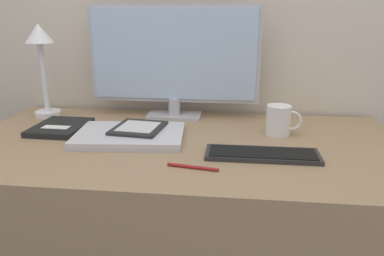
% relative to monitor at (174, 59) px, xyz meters
% --- Properties ---
extents(desk, '(1.38, 0.71, 0.71)m').
position_rel_monitor_xyz_m(desk, '(0.07, -0.27, -0.57)').
color(desk, '#997A56').
rests_on(desk, ground_plane).
extents(monitor, '(0.63, 0.11, 0.41)m').
position_rel_monitor_xyz_m(monitor, '(0.00, 0.00, 0.00)').
color(monitor, '#B7B7BC').
rests_on(monitor, desk).
extents(keyboard, '(0.31, 0.11, 0.01)m').
position_rel_monitor_xyz_m(keyboard, '(0.31, -0.37, -0.21)').
color(keyboard, '#282828').
rests_on(keyboard, desk).
extents(laptop, '(0.35, 0.26, 0.02)m').
position_rel_monitor_xyz_m(laptop, '(-0.10, -0.27, -0.21)').
color(laptop, '#BCBCC1').
rests_on(laptop, desk).
extents(ereader, '(0.17, 0.18, 0.01)m').
position_rel_monitor_xyz_m(ereader, '(-0.08, -0.24, -0.19)').
color(ereader, black).
rests_on(ereader, laptop).
extents(desk_lamp, '(0.10, 0.10, 0.34)m').
position_rel_monitor_xyz_m(desk_lamp, '(-0.49, -0.04, 0.02)').
color(desk_lamp, white).
rests_on(desk_lamp, desk).
extents(notebook, '(0.17, 0.21, 0.02)m').
position_rel_monitor_xyz_m(notebook, '(-0.36, -0.21, -0.21)').
color(notebook, black).
rests_on(notebook, desk).
extents(coffee_mug, '(0.11, 0.08, 0.10)m').
position_rel_monitor_xyz_m(coffee_mug, '(0.37, -0.17, -0.17)').
color(coffee_mug, white).
rests_on(coffee_mug, desk).
extents(pen, '(0.14, 0.03, 0.01)m').
position_rel_monitor_xyz_m(pen, '(0.13, -0.48, -0.22)').
color(pen, maroon).
rests_on(pen, desk).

